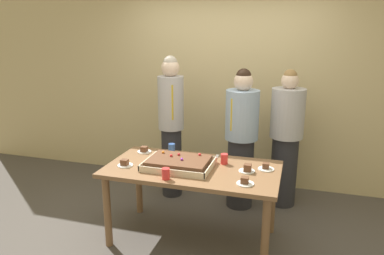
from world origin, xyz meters
TOP-DOWN VIEW (x-y plane):
  - ground_plane at (0.00, 0.00)m, footprint 12.00×12.00m
  - interior_back_panel at (0.00, 1.60)m, footprint 8.00×0.12m
  - party_table at (0.00, 0.00)m, footprint 1.64×0.86m
  - sheet_cake at (-0.13, -0.03)m, footprint 0.64×0.47m
  - plated_slice_near_left at (0.54, -0.25)m, footprint 0.15×0.15m
  - plated_slice_near_right at (-0.63, -0.16)m, footprint 0.15×0.15m
  - plated_slice_far_left at (0.52, 0.03)m, footprint 0.15×0.15m
  - plated_slice_far_right at (-0.62, 0.27)m, footprint 0.15×0.15m
  - plated_slice_center_front at (0.68, 0.14)m, footprint 0.15×0.15m
  - drink_cup_nearest at (-0.14, -0.34)m, footprint 0.07×0.07m
  - drink_cup_middle at (-0.33, 0.34)m, footprint 0.07×0.07m
  - drink_cup_far_end at (0.27, 0.18)m, footprint 0.07×0.07m
  - cake_server_utensil at (0.16, 0.30)m, footprint 0.03×0.20m
  - person_serving_front at (-0.54, 0.90)m, footprint 0.31×0.31m
  - person_green_shirt_behind at (0.81, 1.05)m, footprint 0.38×0.38m
  - person_striped_tie_right at (0.33, 0.85)m, footprint 0.38×0.38m

SIDE VIEW (x-z plane):
  - ground_plane at x=0.00m, z-range 0.00..0.00m
  - party_table at x=0.00m, z-range 0.28..1.05m
  - cake_server_utensil at x=0.16m, z-range 0.76..0.77m
  - plated_slice_center_front at x=0.68m, z-range 0.75..0.81m
  - plated_slice_near_left at x=0.54m, z-range 0.75..0.81m
  - plated_slice_near_right at x=-0.63m, z-range 0.75..0.82m
  - plated_slice_far_right at x=-0.62m, z-range 0.75..0.82m
  - plated_slice_far_left at x=0.52m, z-range 0.75..0.83m
  - sheet_cake at x=-0.13m, z-range 0.75..0.86m
  - drink_cup_nearest at x=-0.14m, z-range 0.76..0.86m
  - drink_cup_middle at x=-0.33m, z-range 0.76..0.86m
  - drink_cup_far_end at x=0.27m, z-range 0.76..0.86m
  - person_green_shirt_behind at x=0.81m, z-range 0.02..1.63m
  - person_striped_tie_right at x=0.33m, z-range 0.02..1.65m
  - person_serving_front at x=-0.54m, z-range 0.05..1.80m
  - interior_back_panel at x=0.00m, z-range 0.00..3.00m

